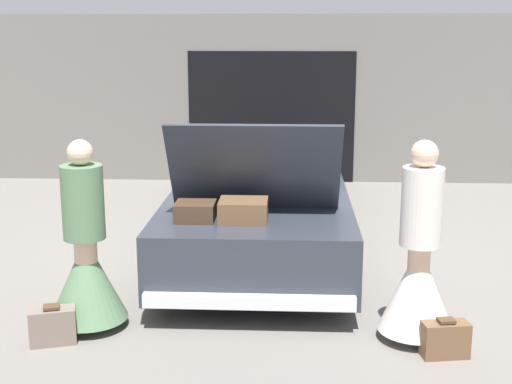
{
  "coord_description": "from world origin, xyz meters",
  "views": [
    {
      "loc": [
        0.36,
        -8.33,
        2.57
      ],
      "look_at": [
        0.0,
        -1.41,
        0.97
      ],
      "focal_mm": 50.0,
      "sensor_mm": 36.0,
      "label": 1
    }
  ],
  "objects_px": {
    "car": "(262,197)",
    "suitcase_beside_right_person": "(445,339)",
    "person_left": "(86,263)",
    "suitcase_beside_left_person": "(53,326)",
    "person_right": "(418,271)"
  },
  "relations": [
    {
      "from": "car",
      "to": "suitcase_beside_left_person",
      "type": "xyz_separation_m",
      "value": [
        -1.61,
        -2.93,
        -0.42
      ]
    },
    {
      "from": "suitcase_beside_right_person",
      "to": "suitcase_beside_left_person",
      "type": "bearing_deg",
      "value": 178.5
    },
    {
      "from": "car",
      "to": "person_left",
      "type": "xyz_separation_m",
      "value": [
        -1.41,
        -2.56,
        0.01
      ]
    },
    {
      "from": "suitcase_beside_left_person",
      "to": "suitcase_beside_right_person",
      "type": "relative_size",
      "value": 1.05
    },
    {
      "from": "car",
      "to": "suitcase_beside_left_person",
      "type": "height_order",
      "value": "car"
    },
    {
      "from": "person_right",
      "to": "suitcase_beside_left_person",
      "type": "distance_m",
      "value": 3.07
    },
    {
      "from": "car",
      "to": "person_right",
      "type": "xyz_separation_m",
      "value": [
        1.42,
        -2.68,
        0.03
      ]
    },
    {
      "from": "person_left",
      "to": "suitcase_beside_right_person",
      "type": "distance_m",
      "value": 3.07
    },
    {
      "from": "person_left",
      "to": "person_right",
      "type": "bearing_deg",
      "value": 90.99
    },
    {
      "from": "car",
      "to": "suitcase_beside_right_person",
      "type": "bearing_deg",
      "value": -62.09
    },
    {
      "from": "car",
      "to": "person_right",
      "type": "distance_m",
      "value": 3.03
    },
    {
      "from": "person_right",
      "to": "suitcase_beside_left_person",
      "type": "relative_size",
      "value": 4.12
    },
    {
      "from": "person_right",
      "to": "suitcase_beside_left_person",
      "type": "xyz_separation_m",
      "value": [
        -3.03,
        -0.25,
        -0.45
      ]
    },
    {
      "from": "suitcase_beside_left_person",
      "to": "suitcase_beside_right_person",
      "type": "height_order",
      "value": "suitcase_beside_left_person"
    },
    {
      "from": "person_left",
      "to": "suitcase_beside_right_person",
      "type": "height_order",
      "value": "person_left"
    }
  ]
}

